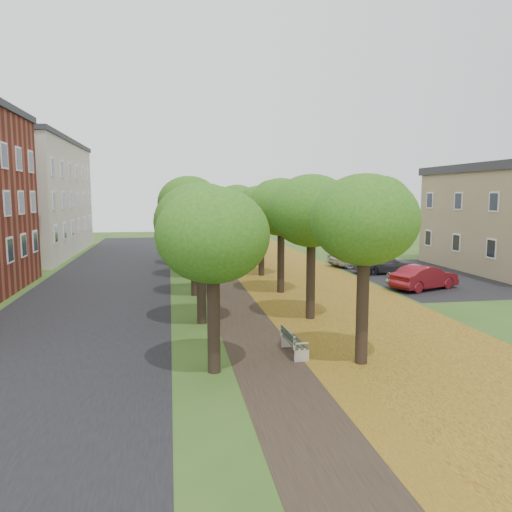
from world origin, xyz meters
name	(u,v)px	position (x,y,z in m)	size (l,w,h in m)	color
ground	(283,368)	(0.00, 0.00, 0.00)	(120.00, 120.00, 0.00)	#2D4C19
street_asphalt	(102,288)	(-7.50, 15.00, 0.00)	(8.00, 70.00, 0.01)	black
footpath	(228,284)	(0.00, 15.00, 0.00)	(3.20, 70.00, 0.01)	black
leaf_verge	(307,282)	(5.00, 15.00, 0.01)	(7.50, 70.00, 0.01)	olive
parking_lot	(425,276)	(13.50, 16.00, 0.00)	(9.00, 16.00, 0.01)	black
tree_row_west	(191,211)	(-2.20, 15.00, 4.46)	(3.80, 33.80, 6.11)	black
tree_row_east	(270,211)	(2.60, 15.00, 4.46)	(3.80, 33.80, 6.11)	black
building_cream	(16,197)	(-17.00, 33.00, 5.21)	(10.30, 20.30, 10.40)	beige
bench	(293,342)	(0.63, 1.26, 0.44)	(0.59, 1.81, 0.84)	#2A342B
car_silver	(421,277)	(11.00, 11.90, 0.68)	(1.60, 3.99, 1.36)	#BBBBC0
car_red	(425,277)	(11.00, 11.45, 0.71)	(1.50, 4.29, 1.41)	maroon
car_grey	(386,264)	(11.29, 17.38, 0.64)	(1.78, 4.38, 1.27)	#35353A
car_white	(361,257)	(11.00, 21.14, 0.71)	(2.36, 5.11, 1.42)	silver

